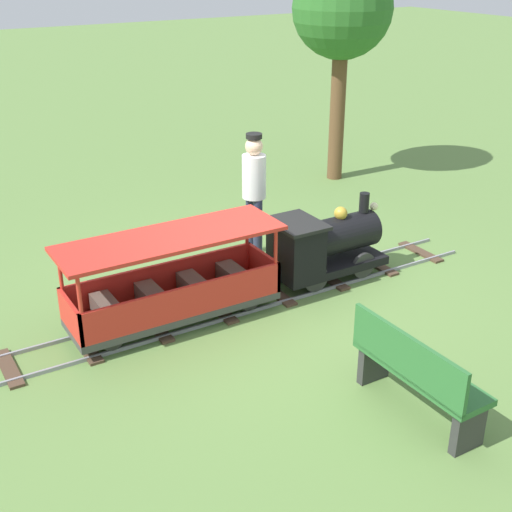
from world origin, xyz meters
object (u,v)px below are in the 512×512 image
(passenger_car, at_px, (174,288))
(locomotive, at_px, (323,244))
(oak_tree_near, at_px, (342,11))
(park_bench, at_px, (416,373))
(conductor_person, at_px, (254,186))

(passenger_car, bearing_deg, locomotive, 90.00)
(passenger_car, xyz_separation_m, oak_tree_near, (-3.17, 4.51, 2.33))
(oak_tree_near, bearing_deg, passenger_car, -54.89)
(locomotive, height_order, park_bench, locomotive)
(park_bench, distance_m, oak_tree_near, 7.01)
(locomotive, height_order, conductor_person, conductor_person)
(passenger_car, xyz_separation_m, park_bench, (2.48, 1.09, -0.01))
(locomotive, bearing_deg, oak_tree_near, 140.93)
(locomotive, height_order, passenger_car, locomotive)
(conductor_person, relative_size, park_bench, 1.24)
(locomotive, relative_size, oak_tree_near, 0.40)
(locomotive, xyz_separation_m, oak_tree_near, (-3.17, 2.58, 2.26))
(conductor_person, bearing_deg, passenger_car, -56.58)
(passenger_car, height_order, oak_tree_near, oak_tree_near)
(passenger_car, distance_m, oak_tree_near, 5.99)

